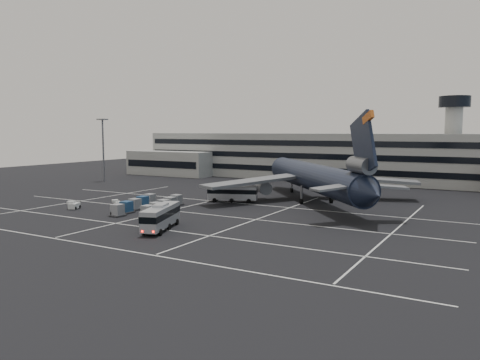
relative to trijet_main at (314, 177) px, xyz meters
The scene contains 11 objects.
ground 30.46m from the trijet_main, 116.93° to the right, with size 260.00×260.00×0.00m, color black.
lane_markings 29.41m from the trijet_main, 115.91° to the right, with size 90.00×55.62×0.01m.
terminal 47.40m from the trijet_main, 110.43° to the left, with size 125.00×26.00×24.00m.
hills 144.36m from the trijet_main, 88.24° to the left, with size 352.00×180.00×44.00m.
lightpole_left 69.39m from the trijet_main, behind, with size 2.40×2.40×18.28m.
trijet_main is the anchor object (origin of this frame).
bus_near 38.38m from the trijet_main, 105.45° to the right, with size 6.17×11.27×3.90m.
bus_far 17.21m from the trijet_main, 152.56° to the right, with size 10.46×5.89×3.63m.
tug_a 47.73m from the trijet_main, 140.05° to the right, with size 2.35×2.84×1.58m.
tug_b 39.91m from the trijet_main, 142.34° to the right, with size 2.47×2.22×1.37m.
uld_cluster 34.01m from the trijet_main, 133.32° to the right, with size 12.21×17.77×2.11m.
Camera 1 is at (47.90, -64.06, 14.74)m, focal length 35.00 mm.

